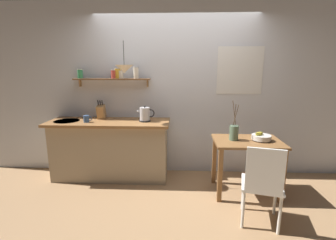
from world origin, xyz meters
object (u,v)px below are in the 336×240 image
dining_chair_near (263,182)px  fruit_bowl (261,137)px  electric_kettle (145,114)px  knife_block (101,112)px  dining_table (247,150)px  twig_vase (234,133)px  pendant_lamp (124,69)px  coffee_mug_by_sink (87,119)px

dining_chair_near → fruit_bowl: (0.20, 0.74, 0.28)m
dining_chair_near → fruit_bowl: bearing=74.8°
dining_chair_near → electric_kettle: size_ratio=3.57×
electric_kettle → knife_block: bearing=168.9°
dining_table → fruit_bowl: (0.18, 0.00, 0.19)m
twig_vase → electric_kettle: (-1.25, 0.37, 0.16)m
pendant_lamp → coffee_mug_by_sink: bearing=178.7°
dining_chair_near → coffee_mug_by_sink: coffee_mug_by_sink is taller
dining_table → pendant_lamp: 2.03m
twig_vase → pendant_lamp: bearing=170.4°
dining_chair_near → knife_block: bearing=149.2°
fruit_bowl → dining_chair_near: bearing=-105.2°
dining_chair_near → knife_block: knife_block is taller
electric_kettle → coffee_mug_by_sink: 0.86m
dining_table → electric_kettle: 1.54m
twig_vase → fruit_bowl: bearing=-0.7°
fruit_bowl → electric_kettle: (-1.61, 0.38, 0.22)m
dining_table → coffee_mug_by_sink: size_ratio=7.11×
electric_kettle → dining_chair_near: bearing=-38.6°
dining_table → knife_block: knife_block is taller
fruit_bowl → coffee_mug_by_sink: (-2.46, 0.27, 0.17)m
electric_kettle → pendant_lamp: 0.73m
knife_block → twig_vase: bearing=-14.7°
dining_chair_near → electric_kettle: bearing=141.4°
fruit_bowl → pendant_lamp: pendant_lamp is taller
fruit_bowl → electric_kettle: electric_kettle is taller
dining_chair_near → electric_kettle: 1.87m
electric_kettle → knife_block: size_ratio=0.87×
dining_chair_near → knife_block: 2.52m
dining_chair_near → coffee_mug_by_sink: (-2.26, 1.02, 0.45)m
dining_chair_near → coffee_mug_by_sink: size_ratio=7.45×
dining_chair_near → twig_vase: bearing=102.1°
twig_vase → pendant_lamp: size_ratio=1.23×
electric_kettle → pendant_lamp: (-0.26, -0.12, 0.67)m
knife_block → pendant_lamp: bearing=-29.9°
dining_table → pendant_lamp: pendant_lamp is taller
electric_kettle → coffee_mug_by_sink: bearing=-173.0°
electric_kettle → knife_block: knife_block is taller
pendant_lamp → dining_table: bearing=-8.9°
dining_table → coffee_mug_by_sink: bearing=173.1°
dining_table → dining_chair_near: 0.75m
fruit_bowl → electric_kettle: size_ratio=0.97×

